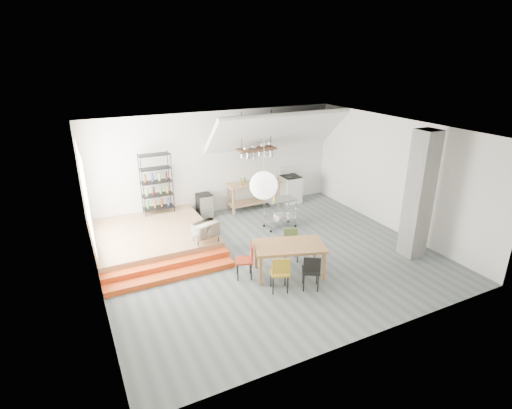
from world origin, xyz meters
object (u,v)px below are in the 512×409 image
stove (290,189)px  mini_fridge (204,205)px  rolling_cart (280,209)px  dining_table (289,248)px

stove → mini_fridge: size_ratio=1.57×
rolling_cart → mini_fridge: rolling_cart is taller
dining_table → rolling_cart: size_ratio=1.98×
dining_table → rolling_cart: rolling_cart is taller
dining_table → rolling_cart: bearing=83.4°
rolling_cart → mini_fridge: (-1.71, 1.74, -0.20)m
dining_table → mini_fridge: (-0.59, 4.15, -0.30)m
stove → dining_table: 4.81m
stove → dining_table: bearing=-121.3°
stove → dining_table: size_ratio=0.66×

